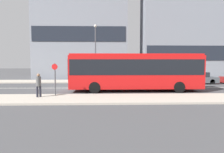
# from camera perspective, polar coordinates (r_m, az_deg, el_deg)

# --- Properties ---
(ground_plane) EXTENTS (120.00, 120.00, 0.00)m
(ground_plane) POSITION_cam_1_polar(r_m,az_deg,el_deg) (20.63, -13.32, -3.23)
(ground_plane) COLOR #444447
(sidewalk_near) EXTENTS (44.00, 3.50, 0.13)m
(sidewalk_near) POSITION_cam_1_polar(r_m,az_deg,el_deg) (14.63, -18.29, -6.11)
(sidewalk_near) COLOR #B2A899
(sidewalk_near) RESTS_ON ground_plane
(sidewalk_far) EXTENTS (44.00, 3.50, 0.13)m
(sidewalk_far) POSITION_cam_1_polar(r_m,az_deg,el_deg) (26.74, -10.62, -1.36)
(sidewalk_far) COLOR #B2A899
(sidewalk_far) RESTS_ON ground_plane
(lane_centerline) EXTENTS (41.80, 0.16, 0.01)m
(lane_centerline) POSITION_cam_1_polar(r_m,az_deg,el_deg) (20.63, -13.32, -3.21)
(lane_centerline) COLOR silver
(lane_centerline) RESTS_ON ground_plane
(apartment_block_left_tower) EXTENTS (14.23, 7.02, 24.36)m
(apartment_block_left_tower) POSITION_cam_1_polar(r_m,az_deg,el_deg) (34.59, -8.73, 20.19)
(apartment_block_left_tower) COLOR gray
(apartment_block_left_tower) RESTS_ON ground_plane
(apartment_block_right_tower) EXTENTS (14.86, 4.38, 14.33)m
(apartment_block_right_tower) POSITION_cam_1_polar(r_m,az_deg,el_deg) (34.59, 21.10, 11.46)
(apartment_block_right_tower) COLOR gray
(apartment_block_right_tower) RESTS_ON ground_plane
(city_bus) EXTENTS (11.60, 2.59, 3.33)m
(city_bus) POSITION_cam_1_polar(r_m,az_deg,el_deg) (18.02, 6.63, 1.91)
(city_bus) COLOR red
(city_bus) RESTS_ON ground_plane
(parked_car_0) EXTENTS (4.42, 1.76, 1.40)m
(parked_car_0) POSITION_cam_1_polar(r_m,az_deg,el_deg) (26.05, 23.19, -0.47)
(parked_car_0) COLOR #4C5156
(parked_car_0) RESTS_ON ground_plane
(pedestrian_near_stop) EXTENTS (0.34, 0.34, 1.68)m
(pedestrian_near_stop) POSITION_cam_1_polar(r_m,az_deg,el_deg) (15.09, -20.24, -1.95)
(pedestrian_near_stop) COLOR #23232D
(pedestrian_near_stop) RESTS_ON sidewalk_near
(bus_stop_sign) EXTENTS (0.44, 0.12, 2.40)m
(bus_stop_sign) POSITION_cam_1_polar(r_m,az_deg,el_deg) (15.65, -15.98, 0.07)
(bus_stop_sign) COLOR #4C4C51
(bus_stop_sign) RESTS_ON sidewalk_near
(street_lamp) EXTENTS (0.36, 0.36, 7.10)m
(street_lamp) POSITION_cam_1_polar(r_m,az_deg,el_deg) (25.17, -4.74, 8.35)
(street_lamp) COLOR #4C4C51
(street_lamp) RESTS_ON sidewalk_far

